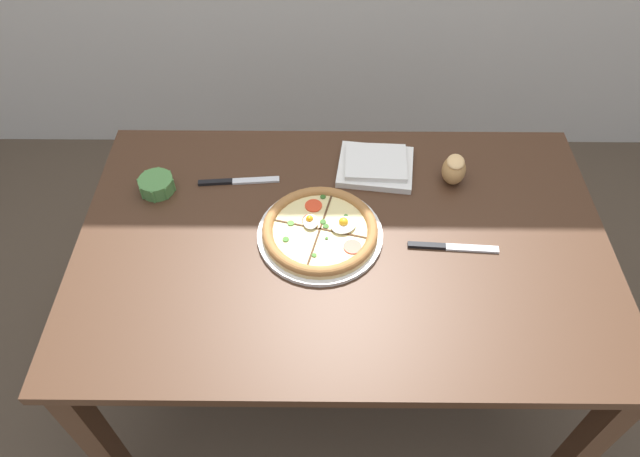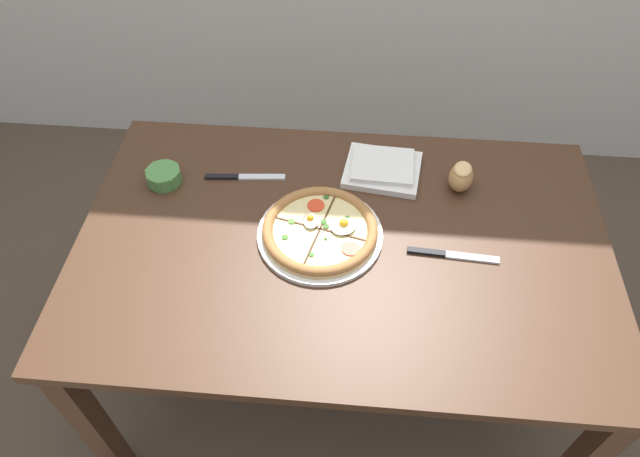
{
  "view_description": "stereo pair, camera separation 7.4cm",
  "coord_description": "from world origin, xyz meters",
  "px_view_note": "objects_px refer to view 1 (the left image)",
  "views": [
    {
      "loc": [
        -0.05,
        -0.95,
        1.87
      ],
      "look_at": [
        -0.06,
        0.01,
        0.76
      ],
      "focal_mm": 32.0,
      "sensor_mm": 36.0,
      "label": 1
    },
    {
      "loc": [
        0.02,
        -0.94,
        1.87
      ],
      "look_at": [
        -0.06,
        0.01,
        0.76
      ],
      "focal_mm": 32.0,
      "sensor_mm": 36.0,
      "label": 2
    }
  ],
  "objects_px": {
    "ramekin_bowl": "(156,184)",
    "knife_spare": "(452,247)",
    "knife_main": "(238,181)",
    "dining_table": "(342,262)",
    "pizza": "(320,231)",
    "napkin_folded": "(376,165)",
    "bread_piece_near": "(454,169)"
  },
  "relations": [
    {
      "from": "ramekin_bowl",
      "to": "knife_spare",
      "type": "bearing_deg",
      "value": -14.3
    },
    {
      "from": "knife_main",
      "to": "knife_spare",
      "type": "xyz_separation_m",
      "value": [
        0.57,
        -0.24,
        0.0
      ]
    },
    {
      "from": "dining_table",
      "to": "pizza",
      "type": "xyz_separation_m",
      "value": [
        -0.06,
        0.01,
        0.11
      ]
    },
    {
      "from": "pizza",
      "to": "napkin_folded",
      "type": "bearing_deg",
      "value": 58.17
    },
    {
      "from": "dining_table",
      "to": "pizza",
      "type": "relative_size",
      "value": 4.22
    },
    {
      "from": "napkin_folded",
      "to": "knife_main",
      "type": "height_order",
      "value": "napkin_folded"
    },
    {
      "from": "pizza",
      "to": "napkin_folded",
      "type": "xyz_separation_m",
      "value": [
        0.16,
        0.25,
        -0.0
      ]
    },
    {
      "from": "bread_piece_near",
      "to": "knife_spare",
      "type": "xyz_separation_m",
      "value": [
        -0.04,
        -0.25,
        -0.04
      ]
    },
    {
      "from": "ramekin_bowl",
      "to": "knife_main",
      "type": "distance_m",
      "value": 0.22
    },
    {
      "from": "napkin_folded",
      "to": "bread_piece_near",
      "type": "bearing_deg",
      "value": -10.79
    },
    {
      "from": "ramekin_bowl",
      "to": "knife_spare",
      "type": "xyz_separation_m",
      "value": [
        0.79,
        -0.2,
        -0.02
      ]
    },
    {
      "from": "ramekin_bowl",
      "to": "bread_piece_near",
      "type": "xyz_separation_m",
      "value": [
        0.83,
        0.05,
        0.02
      ]
    },
    {
      "from": "bread_piece_near",
      "to": "dining_table",
      "type": "bearing_deg",
      "value": -144.06
    },
    {
      "from": "pizza",
      "to": "knife_spare",
      "type": "distance_m",
      "value": 0.34
    },
    {
      "from": "bread_piece_near",
      "to": "knife_main",
      "type": "bearing_deg",
      "value": -178.57
    },
    {
      "from": "pizza",
      "to": "bread_piece_near",
      "type": "bearing_deg",
      "value": 29.72
    },
    {
      "from": "ramekin_bowl",
      "to": "napkin_folded",
      "type": "distance_m",
      "value": 0.62
    },
    {
      "from": "dining_table",
      "to": "ramekin_bowl",
      "type": "height_order",
      "value": "ramekin_bowl"
    },
    {
      "from": "pizza",
      "to": "ramekin_bowl",
      "type": "relative_size",
      "value": 3.21
    },
    {
      "from": "napkin_folded",
      "to": "knife_spare",
      "type": "xyz_separation_m",
      "value": [
        0.18,
        -0.29,
        -0.01
      ]
    },
    {
      "from": "napkin_folded",
      "to": "dining_table",
      "type": "bearing_deg",
      "value": -110.05
    },
    {
      "from": "dining_table",
      "to": "bread_piece_near",
      "type": "xyz_separation_m",
      "value": [
        0.31,
        0.23,
        0.14
      ]
    },
    {
      "from": "dining_table",
      "to": "napkin_folded",
      "type": "xyz_separation_m",
      "value": [
        0.1,
        0.27,
        0.11
      ]
    },
    {
      "from": "ramekin_bowl",
      "to": "knife_main",
      "type": "relative_size",
      "value": 0.44
    },
    {
      "from": "napkin_folded",
      "to": "bread_piece_near",
      "type": "distance_m",
      "value": 0.22
    },
    {
      "from": "pizza",
      "to": "bread_piece_near",
      "type": "xyz_separation_m",
      "value": [
        0.37,
        0.21,
        0.02
      ]
    },
    {
      "from": "napkin_folded",
      "to": "knife_main",
      "type": "relative_size",
      "value": 1.01
    },
    {
      "from": "napkin_folded",
      "to": "bread_piece_near",
      "type": "height_order",
      "value": "bread_piece_near"
    },
    {
      "from": "bread_piece_near",
      "to": "pizza",
      "type": "bearing_deg",
      "value": -150.28
    },
    {
      "from": "dining_table",
      "to": "napkin_folded",
      "type": "distance_m",
      "value": 0.31
    },
    {
      "from": "dining_table",
      "to": "ramekin_bowl",
      "type": "xyz_separation_m",
      "value": [
        -0.52,
        0.18,
        0.12
      ]
    },
    {
      "from": "dining_table",
      "to": "knife_spare",
      "type": "bearing_deg",
      "value": -4.95
    }
  ]
}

